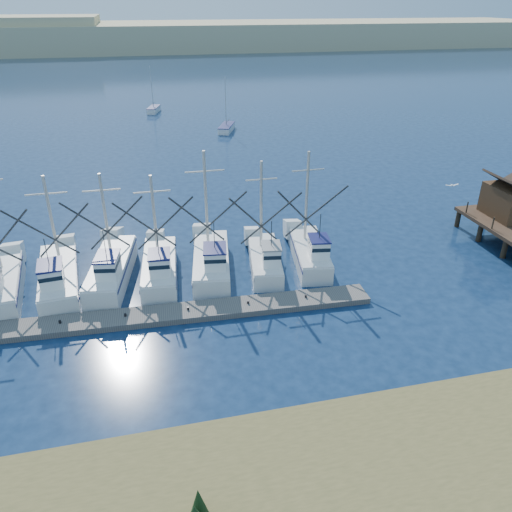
{
  "coord_description": "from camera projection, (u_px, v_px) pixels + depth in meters",
  "views": [
    {
      "loc": [
        -8.87,
        -21.51,
        18.49
      ],
      "look_at": [
        -1.93,
        8.0,
        2.87
      ],
      "focal_mm": 35.0,
      "sensor_mm": 36.0,
      "label": 1
    }
  ],
  "objects": [
    {
      "name": "trawler_fleet",
      "position": [
        122.0,
        271.0,
        36.13
      ],
      "size": [
        30.1,
        9.34,
        9.63
      ],
      "color": "silver",
      "rests_on": "ground"
    },
    {
      "name": "flying_gull",
      "position": [
        452.0,
        185.0,
        34.89
      ],
      "size": [
        0.99,
        0.18,
        0.18
      ],
      "color": "white",
      "rests_on": "ground"
    },
    {
      "name": "sailboat_far",
      "position": [
        154.0,
        109.0,
        91.7
      ],
      "size": [
        2.79,
        4.95,
        8.1
      ],
      "rotation": [
        0.0,
        0.0,
        -0.27
      ],
      "color": "silver",
      "rests_on": "ground"
    },
    {
      "name": "dune_ridge",
      "position": [
        150.0,
        36.0,
        208.34
      ],
      "size": [
        360.0,
        60.0,
        10.0
      ],
      "primitive_type": "cube",
      "color": "tan",
      "rests_on": "ground"
    },
    {
      "name": "sailboat_near",
      "position": [
        227.0,
        128.0,
        78.54
      ],
      "size": [
        3.61,
        5.86,
        8.1
      ],
      "rotation": [
        0.0,
        0.0,
        -0.37
      ],
      "color": "silver",
      "rests_on": "ground"
    },
    {
      "name": "ground",
      "position": [
        320.0,
        358.0,
        28.89
      ],
      "size": [
        500.0,
        500.0,
        0.0
      ],
      "primitive_type": "plane",
      "color": "#0D1E39",
      "rests_on": "ground"
    },
    {
      "name": "floating_dock",
      "position": [
        142.0,
        317.0,
        32.24
      ],
      "size": [
        30.63,
        3.24,
        0.41
      ],
      "primitive_type": "cube",
      "rotation": [
        0.0,
        0.0,
        -0.04
      ],
      "color": "#5E5854",
      "rests_on": "ground"
    }
  ]
}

